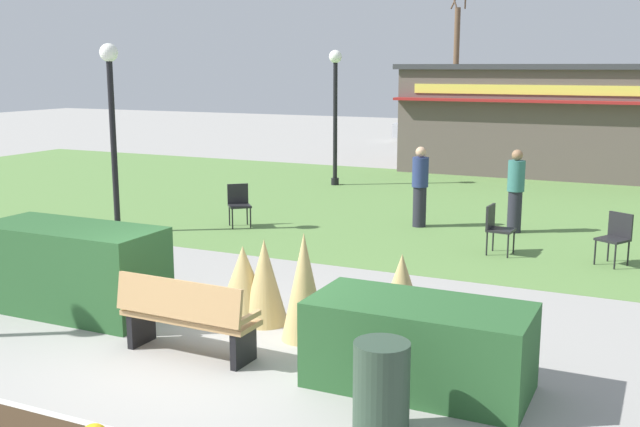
{
  "coord_description": "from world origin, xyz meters",
  "views": [
    {
      "loc": [
        4.75,
        -6.98,
        3.32
      ],
      "look_at": [
        -0.08,
        3.3,
        1.1
      ],
      "focal_mm": 42.4,
      "sensor_mm": 36.0,
      "label": 1
    }
  ],
  "objects_px": {
    "cafe_chair_east": "(239,202)",
    "person_standing": "(516,191)",
    "cafe_chair_center": "(496,225)",
    "lamppost_far": "(335,100)",
    "cafe_chair_west": "(616,234)",
    "parked_car_center_slot": "(573,133)",
    "tree_right_bg": "(456,68)",
    "park_bench": "(186,316)",
    "food_kiosk": "(587,119)",
    "trash_bin": "(381,389)",
    "person_strolling": "(420,186)",
    "lamppost_mid": "(112,114)",
    "parked_car_west_slot": "(443,129)"
  },
  "relations": [
    {
      "from": "park_bench",
      "to": "food_kiosk",
      "type": "distance_m",
      "value": 18.55
    },
    {
      "from": "trash_bin",
      "to": "person_strolling",
      "type": "xyz_separation_m",
      "value": [
        -2.5,
        8.93,
        0.42
      ]
    },
    {
      "from": "cafe_chair_center",
      "to": "tree_right_bg",
      "type": "distance_m",
      "value": 25.14
    },
    {
      "from": "food_kiosk",
      "to": "tree_right_bg",
      "type": "height_order",
      "value": "tree_right_bg"
    },
    {
      "from": "trash_bin",
      "to": "tree_right_bg",
      "type": "relative_size",
      "value": 0.12
    },
    {
      "from": "lamppost_far",
      "to": "cafe_chair_center",
      "type": "height_order",
      "value": "lamppost_far"
    },
    {
      "from": "lamppost_mid",
      "to": "lamppost_far",
      "type": "xyz_separation_m",
      "value": [
        1.47,
        7.56,
        0.0
      ]
    },
    {
      "from": "park_bench",
      "to": "lamppost_far",
      "type": "bearing_deg",
      "value": 106.49
    },
    {
      "from": "lamppost_far",
      "to": "person_standing",
      "type": "bearing_deg",
      "value": -35.41
    },
    {
      "from": "lamppost_mid",
      "to": "cafe_chair_center",
      "type": "xyz_separation_m",
      "value": [
        7.37,
        1.43,
        -1.86
      ]
    },
    {
      "from": "trash_bin",
      "to": "person_strolling",
      "type": "relative_size",
      "value": 0.52
    },
    {
      "from": "trash_bin",
      "to": "food_kiosk",
      "type": "relative_size",
      "value": 0.08
    },
    {
      "from": "cafe_chair_center",
      "to": "parked_car_west_slot",
      "type": "height_order",
      "value": "parked_car_west_slot"
    },
    {
      "from": "park_bench",
      "to": "parked_car_west_slot",
      "type": "distance_m",
      "value": 25.75
    },
    {
      "from": "person_standing",
      "to": "food_kiosk",
      "type": "bearing_deg",
      "value": 82.97
    },
    {
      "from": "trash_bin",
      "to": "food_kiosk",
      "type": "height_order",
      "value": "food_kiosk"
    },
    {
      "from": "cafe_chair_east",
      "to": "parked_car_center_slot",
      "type": "bearing_deg",
      "value": 76.81
    },
    {
      "from": "park_bench",
      "to": "person_strolling",
      "type": "bearing_deg",
      "value": 88.47
    },
    {
      "from": "trash_bin",
      "to": "lamppost_mid",
      "type": "bearing_deg",
      "value": 143.69
    },
    {
      "from": "park_bench",
      "to": "cafe_chair_east",
      "type": "bearing_deg",
      "value": 116.44
    },
    {
      "from": "cafe_chair_center",
      "to": "person_standing",
      "type": "distance_m",
      "value": 2.01
    },
    {
      "from": "tree_right_bg",
      "to": "person_strolling",
      "type": "bearing_deg",
      "value": -76.5
    },
    {
      "from": "person_standing",
      "to": "cafe_chair_center",
      "type": "bearing_deg",
      "value": -93.96
    },
    {
      "from": "food_kiosk",
      "to": "tree_right_bg",
      "type": "xyz_separation_m",
      "value": [
        -7.51,
        11.95,
        1.53
      ]
    },
    {
      "from": "cafe_chair_west",
      "to": "person_standing",
      "type": "xyz_separation_m",
      "value": [
        -2.05,
        1.86,
        0.33
      ]
    },
    {
      "from": "lamppost_mid",
      "to": "lamppost_far",
      "type": "height_order",
      "value": "same"
    },
    {
      "from": "trash_bin",
      "to": "lamppost_far",
      "type": "bearing_deg",
      "value": 115.68
    },
    {
      "from": "lamppost_far",
      "to": "cafe_chair_west",
      "type": "distance_m",
      "value": 10.1
    },
    {
      "from": "cafe_chair_west",
      "to": "parked_car_center_slot",
      "type": "xyz_separation_m",
      "value": [
        -3.0,
        18.88,
        0.12
      ]
    },
    {
      "from": "lamppost_mid",
      "to": "parked_car_west_slot",
      "type": "relative_size",
      "value": 0.87
    },
    {
      "from": "lamppost_mid",
      "to": "parked_car_center_slot",
      "type": "relative_size",
      "value": 0.89
    },
    {
      "from": "cafe_chair_east",
      "to": "person_standing",
      "type": "distance_m",
      "value": 5.7
    },
    {
      "from": "person_strolling",
      "to": "tree_right_bg",
      "type": "height_order",
      "value": "tree_right_bg"
    },
    {
      "from": "cafe_chair_east",
      "to": "person_standing",
      "type": "height_order",
      "value": "person_standing"
    },
    {
      "from": "cafe_chair_center",
      "to": "parked_car_center_slot",
      "type": "xyz_separation_m",
      "value": [
        -1.0,
        18.99,
        0.12
      ]
    },
    {
      "from": "trash_bin",
      "to": "cafe_chair_center",
      "type": "distance_m",
      "value": 7.26
    },
    {
      "from": "food_kiosk",
      "to": "cafe_chair_west",
      "type": "distance_m",
      "value": 12.02
    },
    {
      "from": "person_standing",
      "to": "parked_car_center_slot",
      "type": "height_order",
      "value": "person_standing"
    },
    {
      "from": "cafe_chair_west",
      "to": "tree_right_bg",
      "type": "height_order",
      "value": "tree_right_bg"
    },
    {
      "from": "cafe_chair_east",
      "to": "person_strolling",
      "type": "bearing_deg",
      "value": 24.49
    },
    {
      "from": "lamppost_mid",
      "to": "trash_bin",
      "type": "relative_size",
      "value": 4.25
    },
    {
      "from": "parked_car_west_slot",
      "to": "food_kiosk",
      "type": "bearing_deg",
      "value": -46.57
    },
    {
      "from": "person_standing",
      "to": "park_bench",
      "type": "bearing_deg",
      "value": -109.79
    },
    {
      "from": "park_bench",
      "to": "lamppost_mid",
      "type": "xyz_separation_m",
      "value": [
        -5.18,
        4.97,
        1.91
      ]
    },
    {
      "from": "park_bench",
      "to": "trash_bin",
      "type": "distance_m",
      "value": 2.85
    },
    {
      "from": "cafe_chair_center",
      "to": "parked_car_center_slot",
      "type": "relative_size",
      "value": 0.21
    },
    {
      "from": "cafe_chair_east",
      "to": "cafe_chair_west",
      "type": "bearing_deg",
      "value": 0.02
    },
    {
      "from": "lamppost_mid",
      "to": "tree_right_bg",
      "type": "distance_m",
      "value": 25.35
    },
    {
      "from": "lamppost_mid",
      "to": "food_kiosk",
      "type": "xyz_separation_m",
      "value": [
        7.58,
        13.38,
        -0.69
      ]
    },
    {
      "from": "cafe_chair_west",
      "to": "person_strolling",
      "type": "relative_size",
      "value": 0.53
    }
  ]
}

